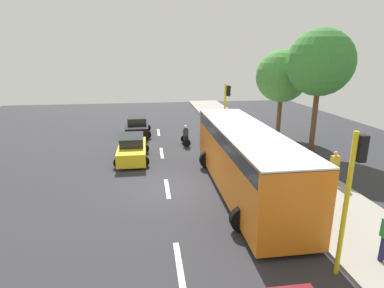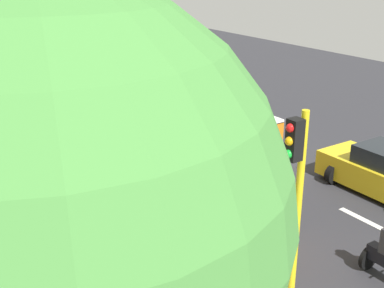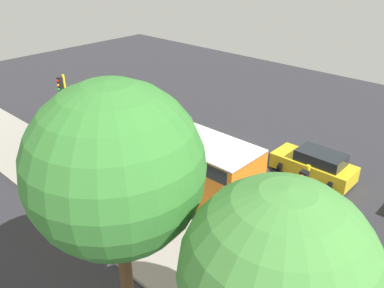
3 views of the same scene
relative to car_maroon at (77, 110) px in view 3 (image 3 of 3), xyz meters
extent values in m
cube|color=#2D2D33|center=(-2.16, 10.56, -0.76)|extent=(40.00, 60.00, 0.10)
cube|color=#9E998E|center=(4.84, 10.56, -0.64)|extent=(4.00, 60.00, 0.15)
cube|color=white|center=(-2.16, -1.44, -0.70)|extent=(0.20, 2.40, 0.01)
cube|color=white|center=(-2.16, 4.56, -0.70)|extent=(0.20, 2.40, 0.01)
cube|color=white|center=(-2.16, 10.56, -0.70)|extent=(0.20, 2.40, 0.01)
cube|color=white|center=(-2.16, 16.56, -0.70)|extent=(0.20, 2.40, 0.01)
cube|color=maroon|center=(0.00, 0.08, -0.15)|extent=(1.82, 4.06, 0.80)
cube|color=#1E2328|center=(0.00, -0.25, 0.53)|extent=(1.53, 2.28, 0.56)
cylinder|color=black|center=(-0.80, 1.42, -0.39)|extent=(0.64, 0.22, 0.64)
cylinder|color=black|center=(0.80, 1.42, -0.39)|extent=(0.64, 0.22, 0.64)
cylinder|color=black|center=(-0.80, -1.26, -0.39)|extent=(0.64, 0.22, 0.64)
cylinder|color=black|center=(0.80, -1.26, -0.39)|extent=(0.64, 0.22, 0.64)
cube|color=yellow|center=(-4.07, 15.37, -0.15)|extent=(1.71, 4.16, 0.80)
cube|color=#1E2328|center=(-4.07, 15.70, 0.53)|extent=(1.44, 2.33, 0.56)
cylinder|color=black|center=(-3.33, 13.99, -0.39)|extent=(0.64, 0.22, 0.64)
cylinder|color=black|center=(-4.82, 13.99, -0.39)|extent=(0.64, 0.22, 0.64)
cylinder|color=black|center=(-3.33, 16.74, -0.39)|extent=(0.64, 0.22, 0.64)
cylinder|color=black|center=(-4.82, 16.74, -0.39)|extent=(0.64, 0.22, 0.64)
cube|color=orange|center=(1.52, 9.73, 0.94)|extent=(2.50, 11.00, 2.90)
cube|color=black|center=(1.52, 9.73, 2.04)|extent=(2.52, 10.56, 0.60)
cube|color=white|center=(1.52, 9.73, 2.41)|extent=(2.50, 11.00, 0.08)
cylinder|color=black|center=(0.42, 13.25, -0.21)|extent=(1.00, 0.30, 1.00)
cylinder|color=black|center=(2.62, 13.25, -0.21)|extent=(1.00, 0.30, 1.00)
cylinder|color=black|center=(0.42, 6.21, -0.21)|extent=(1.00, 0.30, 1.00)
cylinder|color=black|center=(2.62, 6.21, -0.21)|extent=(1.00, 0.30, 1.00)
cylinder|color=black|center=(-0.29, 18.96, -0.41)|extent=(0.60, 0.10, 0.60)
cylinder|color=black|center=(-0.29, 17.76, -0.41)|extent=(0.60, 0.10, 0.60)
cube|color=black|center=(-0.29, 18.31, -0.16)|extent=(0.28, 1.10, 0.36)
sphere|color=black|center=(-0.29, 18.51, 0.02)|extent=(0.32, 0.32, 0.32)
cylinder|color=black|center=(-0.29, 18.86, 0.19)|extent=(0.55, 0.04, 0.04)
cube|color=#333338|center=(-0.29, 18.21, 0.29)|extent=(0.36, 0.24, 0.60)
sphere|color=silver|center=(-0.29, 18.26, 0.69)|extent=(0.26, 0.26, 0.26)
cylinder|color=#3F3F3F|center=(6.19, 9.78, -0.14)|extent=(0.16, 0.16, 0.85)
cylinder|color=#3F3F3F|center=(6.39, 9.78, -0.14)|extent=(0.16, 0.16, 0.85)
cube|color=gold|center=(6.29, 9.78, 0.59)|extent=(0.40, 0.24, 0.60)
sphere|color=tan|center=(6.29, 9.78, 1.02)|extent=(0.22, 0.22, 0.22)
cylinder|color=#1E1E4C|center=(4.20, 3.67, -0.14)|extent=(0.16, 0.16, 0.85)
cylinder|color=#1E1E4C|center=(4.40, 3.67, -0.14)|extent=(0.16, 0.16, 0.85)
cube|color=#268C3F|center=(4.30, 3.67, 0.59)|extent=(0.40, 0.24, 0.60)
sphere|color=tan|center=(4.30, 3.67, 1.02)|extent=(0.22, 0.22, 0.22)
cylinder|color=yellow|center=(2.59, 18.09, 1.54)|extent=(0.14, 0.14, 4.50)
cube|color=black|center=(2.81, 18.09, 3.29)|extent=(0.24, 0.24, 0.76)
sphere|color=red|center=(2.93, 18.09, 3.53)|extent=(0.16, 0.16, 0.16)
sphere|color=#F2A50C|center=(2.93, 18.09, 3.29)|extent=(0.16, 0.16, 0.16)
sphere|color=green|center=(2.93, 18.09, 3.05)|extent=(0.16, 0.16, 0.16)
cylinder|color=yellow|center=(2.59, 3.49, 1.54)|extent=(0.14, 0.14, 4.50)
cube|color=black|center=(2.81, 3.49, 3.29)|extent=(0.24, 0.24, 0.76)
sphere|color=red|center=(2.93, 3.49, 3.53)|extent=(0.16, 0.16, 0.16)
sphere|color=#F2A50C|center=(2.93, 3.49, 3.29)|extent=(0.16, 0.16, 0.16)
sphere|color=green|center=(2.93, 3.49, 3.05)|extent=(0.16, 0.16, 0.16)
cylinder|color=brown|center=(8.39, 15.88, 1.52)|extent=(0.36, 0.36, 4.47)
sphere|color=#387F33|center=(8.39, 15.88, 5.29)|extent=(4.39, 4.39, 4.39)
sphere|color=#478C3D|center=(7.64, 20.03, 4.16)|extent=(4.11, 4.11, 4.11)
camera|label=1|loc=(-2.95, -4.00, 5.75)|focal=29.25mm
camera|label=2|loc=(8.78, 23.86, 6.25)|focal=46.63mm
camera|label=3|loc=(13.18, 22.80, 10.08)|focal=37.11mm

